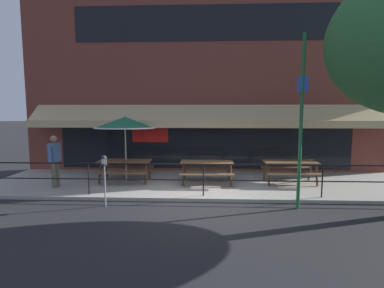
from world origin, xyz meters
The scene contains 11 objects.
ground_plane centered at (0.00, 0.00, 0.00)m, with size 120.00×120.00×0.00m, color #232326.
patio_deck centered at (0.00, 2.00, 0.05)m, with size 15.00×4.00×0.10m, color #9E998E.
restaurant_building centered at (0.00, 4.23, 4.28)m, with size 15.00×1.60×8.64m.
patio_railing centered at (0.00, 0.30, 0.80)m, with size 13.84×0.04×0.97m.
picnic_table_left centered at (-2.79, 1.96, 0.71)m, with size 1.80×1.42×0.76m.
picnic_table_centre centered at (0.10, 1.82, 0.71)m, with size 1.80×1.42×0.76m.
picnic_table_right centered at (2.99, 2.00, 0.71)m, with size 1.80×1.42×0.76m.
patio_umbrella_left centered at (-2.79, 2.08, 2.18)m, with size 2.14×2.14×2.38m.
pedestrian_walking centered at (-4.88, 1.09, 1.06)m, with size 0.26×0.62×1.71m.
parking_meter_near centered at (-2.68, -0.50, 1.15)m, with size 0.15×0.16×1.42m.
street_sign_pole centered at (2.54, -0.45, 2.34)m, with size 0.28×0.09×4.57m.
Camera 1 is at (0.05, -8.36, 2.64)m, focal length 28.00 mm.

